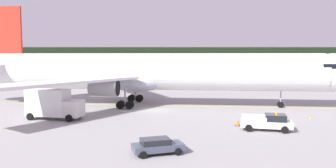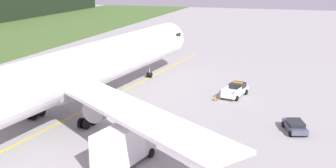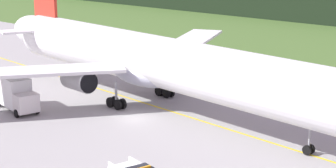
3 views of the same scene
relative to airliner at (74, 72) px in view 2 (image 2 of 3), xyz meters
The scene contains 8 objects.
ground 7.14m from the airliner, 78.49° to the right, with size 320.00×320.00×0.00m, color gray.
taxiway_centerline_main 5.32m from the airliner, ahead, with size 83.09×0.30×0.01m, color yellow.
airliner is the anchor object (origin of this frame).
ops_pickup_truck 22.56m from the airliner, 52.10° to the right, with size 5.61×3.23×1.94m.
catering_truck 16.44m from the airliner, 135.54° to the right, with size 7.31×3.88×3.90m.
staff_car 26.29m from the airliner, 85.50° to the right, with size 4.47×2.94×1.30m.
apron_cone 19.23m from the airliner, 54.34° to the right, with size 0.59×0.59×0.74m.
taxiway_edge_light_east 24.19m from the airliner, 28.78° to the right, with size 0.12×0.12×0.50m.
Camera 2 is at (-44.25, -20.99, 17.00)m, focal length 44.86 mm.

